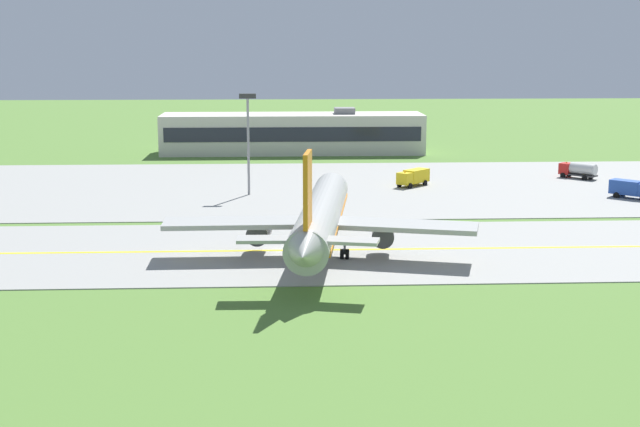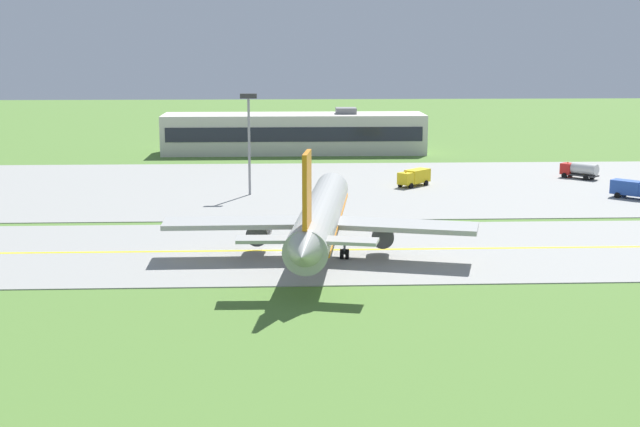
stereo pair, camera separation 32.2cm
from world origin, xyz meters
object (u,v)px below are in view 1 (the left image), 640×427
service_truck_fuel (631,188)px  airplane_lead (321,217)px  service_truck_catering (413,177)px  service_truck_baggage (578,170)px  apron_light_mast (248,131)px

service_truck_fuel → airplane_lead: bearing=-145.3°
service_truck_fuel → service_truck_catering: bearing=157.3°
airplane_lead → service_truck_catering: bearing=69.5°
service_truck_baggage → service_truck_fuel: 18.70m
service_truck_baggage → service_truck_catering: bearing=-167.1°
airplane_lead → service_truck_catering: (16.37, 43.86, -2.60)m
service_truck_baggage → airplane_lead: bearing=-131.4°
airplane_lead → service_truck_catering: airplane_lead is taller
service_truck_baggage → apron_light_mast: (-52.97, -12.99, 7.79)m
service_truck_catering → airplane_lead: bearing=-110.5°
apron_light_mast → service_truck_fuel: bearing=-5.9°
service_truck_baggage → apron_light_mast: bearing=-166.2°
airplane_lead → service_truck_fuel: 55.61m
service_truck_fuel → service_truck_catering: (-29.31, 12.26, 0.00)m
airplane_lead → apron_light_mast: 38.60m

